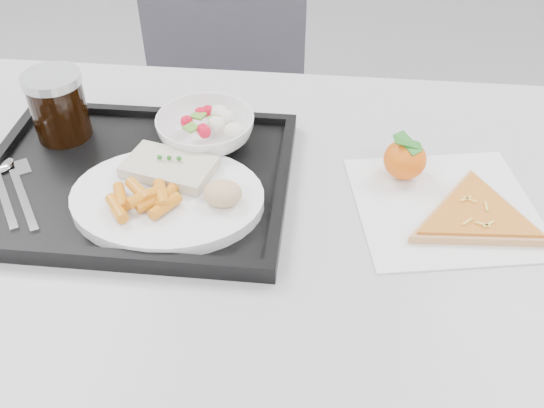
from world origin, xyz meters
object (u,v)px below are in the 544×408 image
table (241,243)px  tray (136,180)px  salad_bowl (206,130)px  tangerine (405,159)px  cola_glass (58,105)px  chair (219,86)px  dinner_plate (168,198)px  pizza_slice (476,216)px

table → tray: tray is taller
table → salad_bowl: (-0.07, 0.14, 0.11)m
table → tangerine: tangerine is taller
salad_bowl → cola_glass: bearing=-179.7°
table → salad_bowl: salad_bowl is taller
chair → cola_glass: 0.65m
table → dinner_plate: bearing=-171.3°
tangerine → pizza_slice: (0.10, -0.09, -0.02)m
chair → salad_bowl: 0.63m
dinner_plate → tangerine: bearing=18.4°
chair → cola_glass: (-0.14, -0.57, 0.28)m
table → chair: (-0.16, 0.70, -0.15)m
chair → pizza_slice: chair is taller
tray → pizza_slice: tray is taller
dinner_plate → cola_glass: (-0.20, 0.15, 0.05)m
chair → table: bearing=-77.1°
tray → salad_bowl: size_ratio=2.96×
chair → cola_glass: size_ratio=8.61×
chair → tangerine: bearing=-57.0°
cola_glass → tangerine: (0.54, -0.04, -0.04)m
salad_bowl → table: bearing=-62.4°
tray → tangerine: size_ratio=5.66×
chair → pizza_slice: 0.88m
chair → tangerine: (0.40, -0.61, 0.25)m
salad_bowl → cola_glass: cola_glass is taller
table → cola_glass: cola_glass is taller
dinner_plate → salad_bowl: size_ratio=1.78×
table → salad_bowl: bearing=117.6°
tray → tangerine: 0.40m
pizza_slice → dinner_plate: bearing=-177.0°
cola_glass → dinner_plate: bearing=-36.3°
table → tray: bearing=166.4°
tray → salad_bowl: 0.13m
table → salad_bowl: size_ratio=7.89×
tray → chair: bearing=90.2°
table → tray: size_ratio=2.67×
cola_glass → tangerine: cola_glass is taller
dinner_plate → salad_bowl: 0.15m
cola_glass → pizza_slice: 0.65m
chair → pizza_slice: bearing=-54.9°
chair → salad_bowl: chair is taller
chair → tray: (0.00, -0.67, 0.22)m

